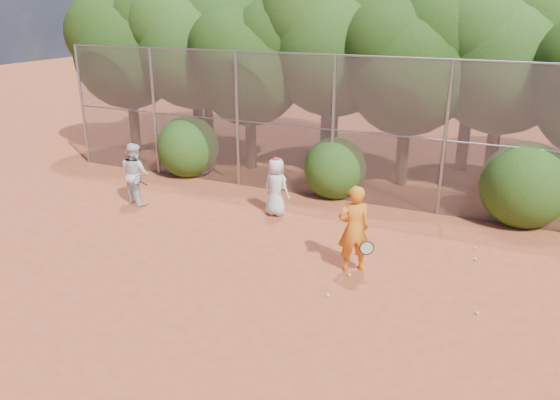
% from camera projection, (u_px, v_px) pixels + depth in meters
% --- Properties ---
extents(ground, '(80.00, 80.00, 0.00)m').
position_uv_depth(ground, '(273.00, 305.00, 10.16)').
color(ground, '#9F4123').
rests_on(ground, ground).
extents(fence_back, '(20.05, 0.09, 4.03)m').
position_uv_depth(fence_back, '(364.00, 131.00, 14.63)').
color(fence_back, gray).
rests_on(fence_back, ground).
extents(tree_0, '(4.38, 3.81, 6.00)m').
position_uv_depth(tree_0, '(129.00, 43.00, 19.38)').
color(tree_0, black).
rests_on(tree_0, ground).
extents(tree_1, '(4.64, 4.03, 6.35)m').
position_uv_depth(tree_1, '(196.00, 37.00, 18.75)').
color(tree_1, black).
rests_on(tree_1, ground).
extents(tree_2, '(3.99, 3.47, 5.47)m').
position_uv_depth(tree_2, '(251.00, 60.00, 17.37)').
color(tree_2, black).
rests_on(tree_2, ground).
extents(tree_3, '(4.89, 4.26, 6.70)m').
position_uv_depth(tree_3, '(337.00, 33.00, 16.97)').
color(tree_3, black).
rests_on(tree_3, ground).
extents(tree_4, '(4.19, 3.64, 5.73)m').
position_uv_depth(tree_4, '(412.00, 59.00, 15.70)').
color(tree_4, black).
rests_on(tree_4, ground).
extents(tree_5, '(4.51, 3.92, 6.17)m').
position_uv_depth(tree_5, '(508.00, 50.00, 15.30)').
color(tree_5, black).
rests_on(tree_5, ground).
extents(tree_9, '(4.83, 4.20, 6.62)m').
position_uv_depth(tree_9, '(207.00, 29.00, 21.05)').
color(tree_9, black).
rests_on(tree_9, ground).
extents(tree_10, '(5.15, 4.48, 7.06)m').
position_uv_depth(tree_10, '(331.00, 23.00, 19.17)').
color(tree_10, black).
rests_on(tree_10, ground).
extents(tree_11, '(4.64, 4.03, 6.35)m').
position_uv_depth(tree_11, '(477.00, 41.00, 17.02)').
color(tree_11, black).
rests_on(tree_11, ground).
extents(bush_0, '(2.00, 2.00, 2.00)m').
position_uv_depth(bush_0, '(188.00, 144.00, 17.55)').
color(bush_0, '#204110').
rests_on(bush_0, ground).
extents(bush_1, '(1.80, 1.80, 1.80)m').
position_uv_depth(bush_1, '(335.00, 165.00, 15.62)').
color(bush_1, '#204110').
rests_on(bush_1, ground).
extents(bush_2, '(2.20, 2.20, 2.20)m').
position_uv_depth(bush_2, '(525.00, 181.00, 13.60)').
color(bush_2, '#204110').
rests_on(bush_2, ground).
extents(player_yellow, '(0.90, 0.75, 1.86)m').
position_uv_depth(player_yellow, '(354.00, 229.00, 11.18)').
color(player_yellow, orange).
rests_on(player_yellow, ground).
extents(player_teen, '(0.84, 0.64, 1.57)m').
position_uv_depth(player_teen, '(276.00, 187.00, 14.20)').
color(player_teen, silver).
rests_on(player_teen, ground).
extents(player_white, '(1.00, 0.88, 1.72)m').
position_uv_depth(player_white, '(135.00, 174.00, 15.01)').
color(player_white, silver).
rests_on(player_white, ground).
extents(ball_0, '(0.07, 0.07, 0.07)m').
position_uv_depth(ball_0, '(477.00, 313.00, 9.82)').
color(ball_0, yellow).
rests_on(ball_0, ground).
extents(ball_1, '(0.07, 0.07, 0.07)m').
position_uv_depth(ball_1, '(475.00, 259.00, 11.88)').
color(ball_1, yellow).
rests_on(ball_1, ground).
extents(ball_2, '(0.07, 0.07, 0.07)m').
position_uv_depth(ball_2, '(328.00, 295.00, 10.42)').
color(ball_2, yellow).
rests_on(ball_2, ground).
extents(ball_3, '(0.07, 0.07, 0.07)m').
position_uv_depth(ball_3, '(349.00, 275.00, 11.19)').
color(ball_3, yellow).
rests_on(ball_3, ground).
extents(ball_4, '(0.07, 0.07, 0.07)m').
position_uv_depth(ball_4, '(475.00, 248.00, 12.41)').
color(ball_4, yellow).
rests_on(ball_4, ground).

